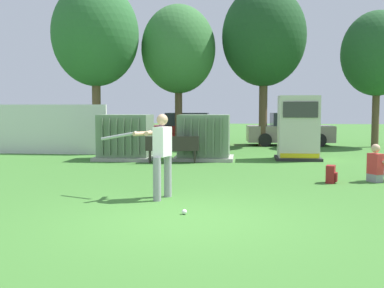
# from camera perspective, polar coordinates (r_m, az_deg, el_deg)

# --- Properties ---
(ground_plane) EXTENTS (96.00, 96.00, 0.00)m
(ground_plane) POSITION_cam_1_polar(r_m,az_deg,el_deg) (7.83, -0.91, -9.32)
(ground_plane) COLOR #3D752D
(fence_panel) EXTENTS (4.80, 0.12, 2.00)m
(fence_panel) POSITION_cam_1_polar(r_m,az_deg,el_deg) (19.71, -17.12, 1.73)
(fence_panel) COLOR silver
(fence_panel) RESTS_ON ground
(transformer_west) EXTENTS (2.10, 1.70, 1.62)m
(transformer_west) POSITION_cam_1_polar(r_m,az_deg,el_deg) (16.97, -8.13, 0.77)
(transformer_west) COLOR #9E9B93
(transformer_west) RESTS_ON ground
(transformer_mid_west) EXTENTS (2.10, 1.70, 1.62)m
(transformer_mid_west) POSITION_cam_1_polar(r_m,az_deg,el_deg) (16.74, 1.50, 0.76)
(transformer_mid_west) COLOR #9E9B93
(transformer_mid_west) RESTS_ON ground
(generator_enclosure) EXTENTS (1.60, 1.40, 2.30)m
(generator_enclosure) POSITION_cam_1_polar(r_m,az_deg,el_deg) (17.16, 12.87, 1.90)
(generator_enclosure) COLOR #262626
(generator_enclosure) RESTS_ON ground
(park_bench) EXTENTS (1.84, 0.61, 0.92)m
(park_bench) POSITION_cam_1_polar(r_m,az_deg,el_deg) (15.71, -2.44, -0.41)
(park_bench) COLOR #2D2823
(park_bench) RESTS_ON ground
(batter) EXTENTS (1.60, 0.78, 1.74)m
(batter) POSITION_cam_1_polar(r_m,az_deg,el_deg) (9.53, -3.95, -0.91)
(batter) COLOR gray
(batter) RESTS_ON ground
(sports_ball) EXTENTS (0.09, 0.09, 0.09)m
(sports_ball) POSITION_cam_1_polar(r_m,az_deg,el_deg) (8.24, -0.95, -8.31)
(sports_ball) COLOR white
(sports_ball) RESTS_ON ground
(seated_spectator) EXTENTS (0.79, 0.67, 0.96)m
(seated_spectator) POSITION_cam_1_polar(r_m,az_deg,el_deg) (12.68, 21.84, -2.62)
(seated_spectator) COLOR gray
(seated_spectator) RESTS_ON ground
(backpack) EXTENTS (0.33, 0.36, 0.44)m
(backpack) POSITION_cam_1_polar(r_m,az_deg,el_deg) (12.09, 16.68, -3.59)
(backpack) COLOR maroon
(backpack) RESTS_ON ground
(tree_left) EXTENTS (3.95, 3.95, 7.55)m
(tree_left) POSITION_cam_1_polar(r_m,az_deg,el_deg) (22.19, -11.75, 12.94)
(tree_left) COLOR brown
(tree_left) RESTS_ON ground
(tree_center_left) EXTENTS (3.55, 3.55, 6.78)m
(tree_center_left) POSITION_cam_1_polar(r_m,az_deg,el_deg) (22.73, -1.67, 11.48)
(tree_center_left) COLOR brown
(tree_center_left) RESTS_ON ground
(tree_center_right) EXTENTS (4.01, 4.01, 7.67)m
(tree_center_right) POSITION_cam_1_polar(r_m,az_deg,el_deg) (23.10, 8.81, 12.85)
(tree_center_right) COLOR brown
(tree_center_right) RESTS_ON ground
(tree_right) EXTENTS (3.37, 3.37, 6.43)m
(tree_right) POSITION_cam_1_polar(r_m,az_deg,el_deg) (23.99, 21.76, 10.23)
(tree_right) COLOR brown
(tree_right) RESTS_ON ground
(parked_car_leftmost) EXTENTS (4.23, 1.98, 1.62)m
(parked_car_leftmost) POSITION_cam_1_polar(r_m,az_deg,el_deg) (23.55, -0.83, 1.74)
(parked_car_leftmost) COLOR maroon
(parked_car_leftmost) RESTS_ON ground
(parked_car_left_of_center) EXTENTS (4.30, 2.13, 1.62)m
(parked_car_left_of_center) POSITION_cam_1_polar(r_m,az_deg,el_deg) (23.75, 11.96, 1.66)
(parked_car_left_of_center) COLOR gray
(parked_car_left_of_center) RESTS_ON ground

